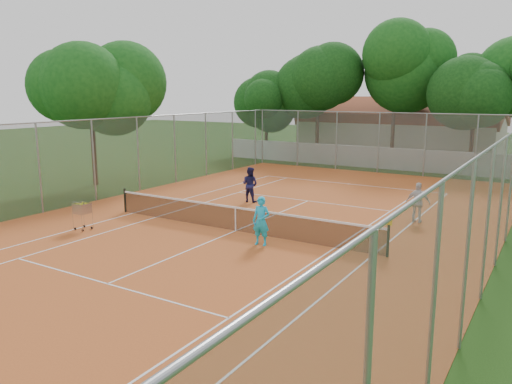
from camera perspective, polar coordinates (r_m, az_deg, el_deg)
The scene contains 12 objects.
ground at distance 19.32m, azimuth -2.34°, elevation -4.52°, with size 120.00×120.00×0.00m, color #193A0F.
court_pad at distance 19.32m, azimuth -2.34°, elevation -4.50°, with size 18.00×34.00×0.02m, color #BD5A24.
court_lines at distance 19.31m, azimuth -2.34°, elevation -4.46°, with size 10.98×23.78×0.01m, color white.
tennis_net at distance 19.19m, azimuth -2.35°, elevation -3.06°, with size 11.88×0.10×0.98m, color black.
perimeter_fence at distance 18.87m, azimuth -2.39°, elevation 1.33°, with size 18.00×34.00×4.00m, color slate.
boundary_wall at distance 36.22m, azimuth 14.72°, elevation 3.74°, with size 26.00×0.30×1.50m, color silver.
clubhouse at distance 46.20m, azimuth 16.11°, elevation 7.02°, with size 16.40×9.00×4.40m, color beige.
tropical_trees at distance 38.82m, azimuth 16.36°, elevation 10.43°, with size 29.00×19.00×10.00m, color #0D350F.
player_near at distance 17.34m, azimuth 0.60°, elevation -3.33°, with size 0.63×0.41×1.72m, color #1BB8EA.
player_far_left at distance 24.29m, azimuth -0.70°, elevation 0.87°, with size 0.83×0.65×1.71m, color #1A1B4E.
player_far_right at distance 21.41m, azimuth 18.03°, elevation -1.17°, with size 0.97×0.40×1.66m, color silver.
ball_hopper at distance 20.44m, azimuth -19.21°, elevation -2.53°, with size 0.56×0.56×1.16m, color #BABAC1.
Camera 1 is at (10.42, -15.40, 5.24)m, focal length 35.00 mm.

